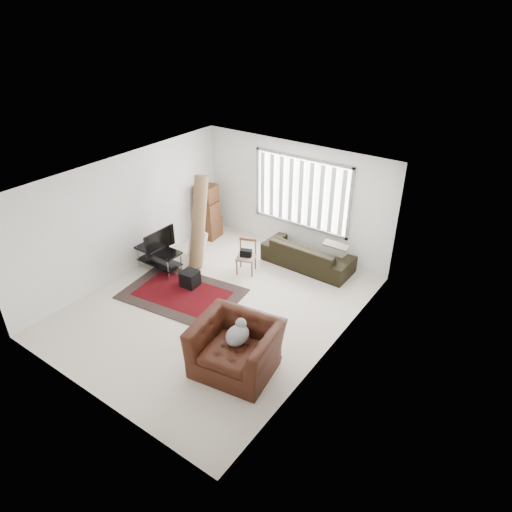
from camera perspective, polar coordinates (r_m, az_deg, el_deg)
The scene contains 11 objects.
room at distance 8.87m, azimuth -3.20°, elevation 4.55°, with size 6.00×6.02×2.71m.
persian_rug at distance 9.88m, azimuth -9.22°, elevation -4.67°, with size 2.62×1.93×0.02m.
tv_stand at distance 10.62m, azimuth -12.06°, elevation 0.10°, with size 1.08×0.49×0.54m.
tv at distance 10.43m, azimuth -12.29°, elevation 2.01°, with size 0.88×0.11×0.50m, color black.
subwoofer at distance 10.01m, azimuth -8.25°, elevation -2.80°, with size 0.34×0.34×0.34m, color black.
moving_boxes at distance 11.85m, azimuth -6.10°, elevation 5.32°, with size 0.62×0.58×1.40m.
white_flatpack at distance 10.97m, azimuth -7.32°, elevation 1.47°, with size 0.58×0.08×0.74m, color silver.
rolled_rug at distance 10.48m, azimuth -7.19°, elevation 4.25°, with size 0.32×0.32×2.11m, color brown.
sofa at distance 10.60m, azimuth 6.52°, elevation 0.67°, with size 2.13×0.92×0.82m, color black.
side_chair at distance 10.31m, azimuth -1.22°, elevation 0.12°, with size 0.54×0.54×0.78m.
armchair at distance 7.71m, azimuth -2.54°, elevation -10.98°, with size 1.54×1.39×1.01m.
Camera 1 is at (5.06, -5.74, 5.57)m, focal length 32.00 mm.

